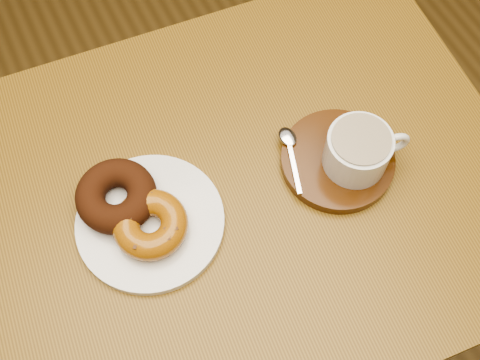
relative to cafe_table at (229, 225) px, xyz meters
name	(u,v)px	position (x,y,z in m)	size (l,w,h in m)	color
ground	(223,213)	(0.11, 0.29, -0.67)	(6.00, 6.00, 0.00)	brown
cafe_table	(229,225)	(0.00, 0.00, 0.00)	(0.90, 0.71, 0.80)	brown
donut_plate	(150,222)	(-0.12, 0.00, 0.13)	(0.21, 0.21, 0.01)	silver
donut_cinnamon	(116,196)	(-0.15, 0.05, 0.16)	(0.11, 0.11, 0.04)	#36180A
donut_caramel	(150,224)	(-0.12, -0.01, 0.16)	(0.13, 0.13, 0.04)	#9C5C11
saucer	(337,160)	(0.16, -0.03, 0.14)	(0.17, 0.17, 0.02)	#3A1D08
coffee_cup	(359,150)	(0.18, -0.05, 0.18)	(0.12, 0.09, 0.06)	silver
teaspoon	(289,143)	(0.11, 0.02, 0.15)	(0.04, 0.11, 0.01)	silver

